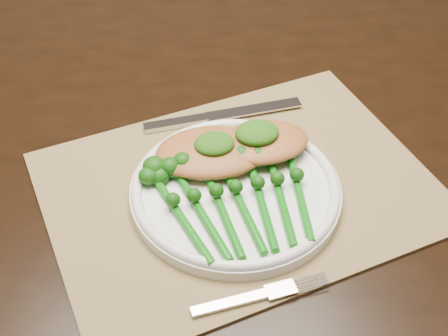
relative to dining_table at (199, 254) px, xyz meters
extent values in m
cube|color=black|center=(0.00, 0.00, 0.35)|extent=(1.67, 1.03, 0.04)
cube|color=olive|center=(0.03, -0.20, 0.37)|extent=(0.54, 0.45, 0.00)
cylinder|color=white|center=(0.02, -0.22, 0.38)|extent=(0.26, 0.26, 0.02)
torus|color=white|center=(0.02, -0.22, 0.39)|extent=(0.25, 0.25, 0.01)
cube|color=silver|center=(-0.03, -0.07, 0.38)|extent=(0.09, 0.02, 0.01)
cube|color=silver|center=(0.08, -0.06, 0.38)|extent=(0.14, 0.03, 0.00)
cube|color=silver|center=(-0.01, -0.37, 0.38)|extent=(0.09, 0.02, 0.00)
ellipsoid|color=#AE6732|center=(0.00, -0.16, 0.41)|extent=(0.15, 0.10, 0.03)
ellipsoid|color=#AE6732|center=(0.07, -0.16, 0.41)|extent=(0.12, 0.09, 0.02)
ellipsoid|color=#17460A|center=(0.01, -0.17, 0.42)|extent=(0.05, 0.04, 0.02)
ellipsoid|color=#17460A|center=(0.06, -0.16, 0.43)|extent=(0.06, 0.05, 0.02)
camera|label=1|loc=(-0.08, -0.74, 0.93)|focal=50.00mm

